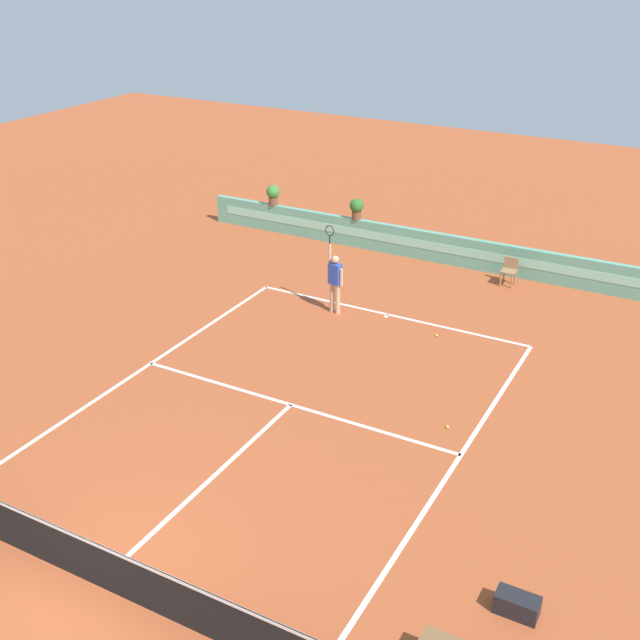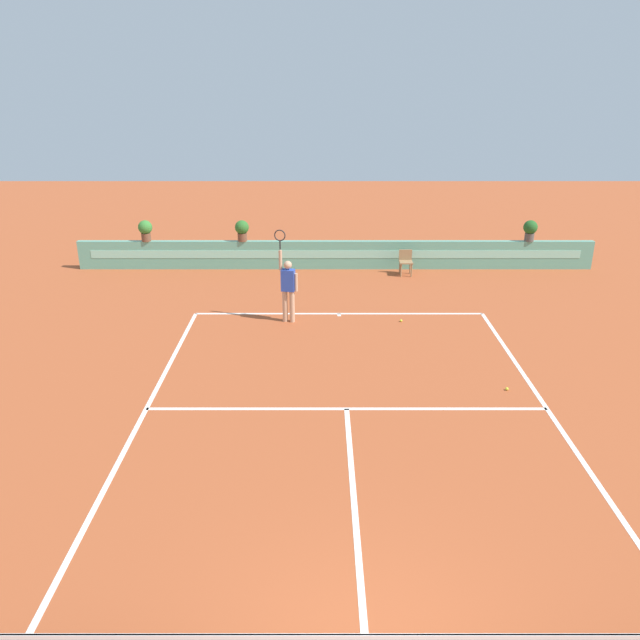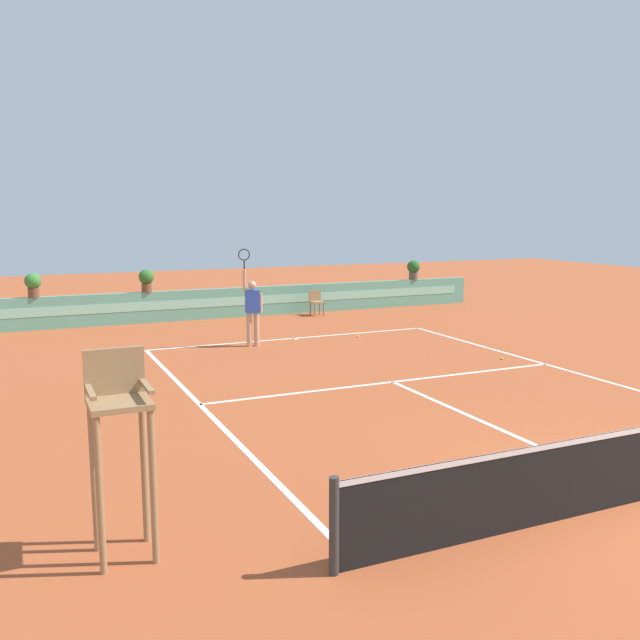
{
  "view_description": "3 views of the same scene",
  "coord_description": "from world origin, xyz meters",
  "px_view_note": "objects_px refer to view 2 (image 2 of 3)",
  "views": [
    {
      "loc": [
        8.01,
        -6.93,
        9.75
      ],
      "look_at": [
        -0.56,
        8.85,
        1.0
      ],
      "focal_mm": 44.41,
      "sensor_mm": 36.0,
      "label": 1
    },
    {
      "loc": [
        -0.55,
        -4.86,
        6.37
      ],
      "look_at": [
        -0.56,
        8.85,
        1.0
      ],
      "focal_mm": 35.12,
      "sensor_mm": 36.0,
      "label": 2
    },
    {
      "loc": [
        -7.08,
        -5.58,
        3.5
      ],
      "look_at": [
        -0.56,
        8.85,
        1.0
      ],
      "focal_mm": 38.16,
      "sensor_mm": 36.0,
      "label": 3
    }
  ],
  "objects_px": {
    "ball_kid_chair": "(407,261)",
    "tennis_ball_near_baseline": "(508,389)",
    "potted_plant_far_right": "(531,229)",
    "tennis_player": "(289,285)",
    "tennis_ball_mid_court": "(402,321)",
    "potted_plant_left": "(243,229)",
    "potted_plant_far_left": "(146,229)"
  },
  "relations": [
    {
      "from": "potted_plant_far_right",
      "to": "tennis_player",
      "type": "bearing_deg",
      "value": -147.96
    },
    {
      "from": "tennis_player",
      "to": "tennis_ball_mid_court",
      "type": "distance_m",
      "value": 3.28
    },
    {
      "from": "ball_kid_chair",
      "to": "tennis_ball_mid_court",
      "type": "xyz_separation_m",
      "value": [
        -0.67,
        -4.39,
        -0.44
      ]
    },
    {
      "from": "tennis_ball_near_baseline",
      "to": "tennis_ball_mid_court",
      "type": "distance_m",
      "value": 4.44
    },
    {
      "from": "potted_plant_far_right",
      "to": "potted_plant_left",
      "type": "bearing_deg",
      "value": 180.0
    },
    {
      "from": "ball_kid_chair",
      "to": "tennis_ball_near_baseline",
      "type": "distance_m",
      "value": 8.53
    },
    {
      "from": "ball_kid_chair",
      "to": "tennis_ball_near_baseline",
      "type": "height_order",
      "value": "ball_kid_chair"
    },
    {
      "from": "tennis_player",
      "to": "potted_plant_left",
      "type": "height_order",
      "value": "tennis_player"
    },
    {
      "from": "tennis_ball_near_baseline",
      "to": "potted_plant_far_right",
      "type": "relative_size",
      "value": 0.09
    },
    {
      "from": "potted_plant_far_left",
      "to": "tennis_ball_mid_court",
      "type": "bearing_deg",
      "value": -31.74
    },
    {
      "from": "tennis_ball_mid_court",
      "to": "potted_plant_left",
      "type": "relative_size",
      "value": 0.09
    },
    {
      "from": "ball_kid_chair",
      "to": "tennis_player",
      "type": "xyz_separation_m",
      "value": [
        -3.79,
        -4.36,
        0.57
      ]
    },
    {
      "from": "tennis_player",
      "to": "ball_kid_chair",
      "type": "bearing_deg",
      "value": 49.03
    },
    {
      "from": "tennis_player",
      "to": "potted_plant_left",
      "type": "distance_m",
      "value": 5.42
    },
    {
      "from": "potted_plant_far_right",
      "to": "potted_plant_left",
      "type": "distance_m",
      "value": 9.97
    },
    {
      "from": "ball_kid_chair",
      "to": "potted_plant_far_right",
      "type": "xyz_separation_m",
      "value": [
        4.35,
        0.73,
        0.93
      ]
    },
    {
      "from": "tennis_ball_near_baseline",
      "to": "tennis_player",
      "type": "bearing_deg",
      "value": 140.37
    },
    {
      "from": "tennis_ball_mid_court",
      "to": "potted_plant_far_left",
      "type": "relative_size",
      "value": 0.09
    },
    {
      "from": "ball_kid_chair",
      "to": "potted_plant_far_right",
      "type": "height_order",
      "value": "potted_plant_far_right"
    },
    {
      "from": "potted_plant_far_left",
      "to": "potted_plant_far_right",
      "type": "bearing_deg",
      "value": 0.0
    },
    {
      "from": "potted_plant_left",
      "to": "ball_kid_chair",
      "type": "bearing_deg",
      "value": -7.42
    },
    {
      "from": "tennis_player",
      "to": "potted_plant_far_right",
      "type": "bearing_deg",
      "value": 32.04
    },
    {
      "from": "potted_plant_left",
      "to": "potted_plant_far_left",
      "type": "height_order",
      "value": "same"
    },
    {
      "from": "ball_kid_chair",
      "to": "potted_plant_left",
      "type": "relative_size",
      "value": 1.17
    },
    {
      "from": "potted_plant_left",
      "to": "potted_plant_far_left",
      "type": "bearing_deg",
      "value": 180.0
    },
    {
      "from": "potted_plant_left",
      "to": "tennis_ball_mid_court",
      "type": "bearing_deg",
      "value": -46.02
    },
    {
      "from": "ball_kid_chair",
      "to": "potted_plant_left",
      "type": "bearing_deg",
      "value": 172.58
    },
    {
      "from": "tennis_ball_mid_court",
      "to": "potted_plant_far_left",
      "type": "bearing_deg",
      "value": 148.26
    },
    {
      "from": "tennis_player",
      "to": "potted_plant_far_left",
      "type": "bearing_deg",
      "value": 135.41
    },
    {
      "from": "tennis_player",
      "to": "tennis_ball_near_baseline",
      "type": "relative_size",
      "value": 38.01
    },
    {
      "from": "ball_kid_chair",
      "to": "tennis_ball_near_baseline",
      "type": "xyz_separation_m",
      "value": [
        1.14,
        -8.44,
        -0.44
      ]
    },
    {
      "from": "tennis_ball_mid_court",
      "to": "potted_plant_far_right",
      "type": "bearing_deg",
      "value": 45.59
    }
  ]
}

